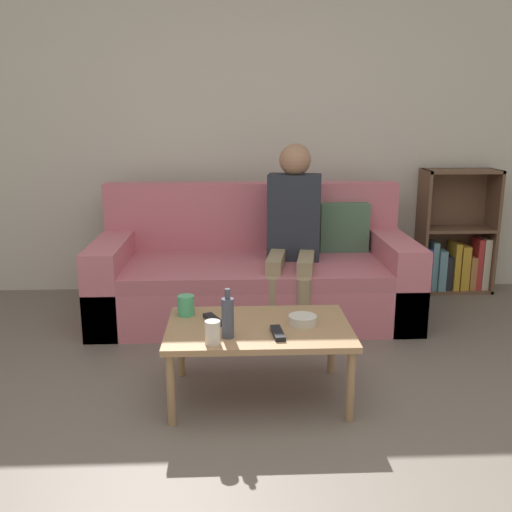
# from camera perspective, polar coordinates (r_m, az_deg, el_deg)

# --- Properties ---
(wall_back) EXTENTS (12.00, 0.06, 2.60)m
(wall_back) POSITION_cam_1_polar(r_m,az_deg,el_deg) (4.61, -0.33, 12.62)
(wall_back) COLOR beige
(wall_back) RESTS_ON ground_plane
(couch) EXTENTS (2.20, 0.97, 0.91)m
(couch) POSITION_cam_1_polar(r_m,az_deg,el_deg) (4.09, -0.11, -1.92)
(couch) COLOR #D1707F
(couch) RESTS_ON ground_plane
(bookshelf) EXTENTS (0.59, 0.28, 0.99)m
(bookshelf) POSITION_cam_1_polar(r_m,az_deg,el_deg) (4.91, 19.16, 0.89)
(bookshelf) COLOR brown
(bookshelf) RESTS_ON ground_plane
(coffee_table) EXTENTS (0.92, 0.60, 0.39)m
(coffee_table) POSITION_cam_1_polar(r_m,az_deg,el_deg) (2.88, 0.28, -7.68)
(coffee_table) COLOR #A87F56
(coffee_table) RESTS_ON ground_plane
(person_adult) EXTENTS (0.43, 0.70, 1.22)m
(person_adult) POSITION_cam_1_polar(r_m,az_deg,el_deg) (3.93, 3.76, 3.46)
(person_adult) COLOR #9E8966
(person_adult) RESTS_ON ground_plane
(cup_near) EXTENTS (0.09, 0.09, 0.11)m
(cup_near) POSITION_cam_1_polar(r_m,az_deg,el_deg) (3.01, -7.02, -4.93)
(cup_near) COLOR #4CB77A
(cup_near) RESTS_ON coffee_table
(cup_far) EXTENTS (0.07, 0.07, 0.11)m
(cup_far) POSITION_cam_1_polar(r_m,az_deg,el_deg) (2.63, -4.36, -7.62)
(cup_far) COLOR silver
(cup_far) RESTS_ON coffee_table
(tv_remote_0) EXTENTS (0.12, 0.17, 0.02)m
(tv_remote_0) POSITION_cam_1_polar(r_m,az_deg,el_deg) (2.92, -4.27, -6.37)
(tv_remote_0) COLOR black
(tv_remote_0) RESTS_ON coffee_table
(tv_remote_1) EXTENTS (0.06, 0.17, 0.02)m
(tv_remote_1) POSITION_cam_1_polar(r_m,az_deg,el_deg) (2.74, 2.19, -7.71)
(tv_remote_1) COLOR black
(tv_remote_1) RESTS_ON coffee_table
(snack_bowl) EXTENTS (0.14, 0.14, 0.05)m
(snack_bowl) POSITION_cam_1_polar(r_m,az_deg,el_deg) (2.88, 4.68, -6.39)
(snack_bowl) COLOR beige
(snack_bowl) RESTS_ON coffee_table
(bottle) EXTENTS (0.06, 0.06, 0.24)m
(bottle) POSITION_cam_1_polar(r_m,az_deg,el_deg) (2.68, -2.84, -6.11)
(bottle) COLOR #424756
(bottle) RESTS_ON coffee_table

